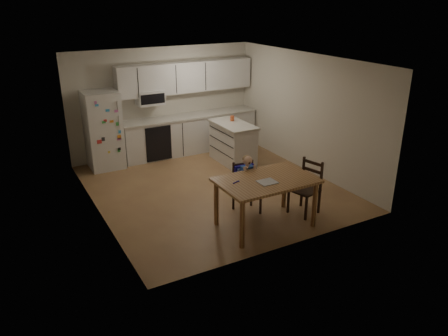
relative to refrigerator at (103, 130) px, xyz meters
name	(u,v)px	position (x,y,z in m)	size (l,w,h in m)	color
room	(201,121)	(1.55, -1.67, 0.40)	(4.52, 5.01, 2.51)	brown
refrigerator	(103,130)	(0.00, 0.00, 0.00)	(0.72, 0.70, 1.70)	silver
kitchen_run	(188,116)	(2.05, 0.09, 0.03)	(3.37, 0.62, 2.15)	silver
kitchen_island	(233,143)	(2.62, -1.10, -0.39)	(0.65, 1.25, 0.92)	silver
red_cup	(232,118)	(2.71, -0.91, 0.13)	(0.09, 0.09, 0.11)	#B74720
dining_table	(266,186)	(1.59, -3.95, -0.13)	(1.56, 1.00, 0.83)	brown
napkin	(267,182)	(1.54, -4.06, -0.01)	(0.28, 0.24, 0.01)	silver
toddler_spoon	(236,182)	(1.09, -3.84, -0.01)	(0.02, 0.02, 0.12)	#2217AC
chair_booster	(246,178)	(1.60, -3.33, -0.21)	(0.43, 0.43, 1.05)	black
chair_side	(308,183)	(2.54, -3.87, -0.31)	(0.51, 0.51, 0.95)	black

